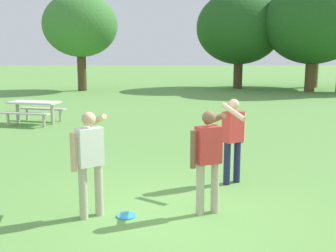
{
  "coord_description": "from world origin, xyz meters",
  "views": [
    {
      "loc": [
        -0.27,
        -6.23,
        2.56
      ],
      "look_at": [
        -0.13,
        2.25,
        1.0
      ],
      "focal_mm": 45.02,
      "sensor_mm": 36.0,
      "label": 1
    }
  ],
  "objects_px": {
    "person_catcher": "(233,135)",
    "picnic_table_near": "(34,108)",
    "person_bystander": "(208,154)",
    "frisbee": "(126,216)",
    "tree_broad_center": "(239,28)",
    "person_thrower": "(90,156)",
    "tree_tall_left": "(80,25)",
    "tree_slender_mid": "(318,5)",
    "tree_far_right": "(313,22)"
  },
  "relations": [
    {
      "from": "person_catcher",
      "to": "tree_far_right",
      "type": "height_order",
      "value": "tree_far_right"
    },
    {
      "from": "picnic_table_near",
      "to": "tree_tall_left",
      "type": "bearing_deg",
      "value": 92.46
    },
    {
      "from": "person_bystander",
      "to": "picnic_table_near",
      "type": "relative_size",
      "value": 0.82
    },
    {
      "from": "person_catcher",
      "to": "picnic_table_near",
      "type": "xyz_separation_m",
      "value": [
        -5.74,
        6.68,
        -0.4
      ]
    },
    {
      "from": "person_thrower",
      "to": "tree_slender_mid",
      "type": "relative_size",
      "value": 0.21
    },
    {
      "from": "person_catcher",
      "to": "tree_broad_center",
      "type": "relative_size",
      "value": 0.26
    },
    {
      "from": "tree_broad_center",
      "to": "tree_slender_mid",
      "type": "relative_size",
      "value": 0.79
    },
    {
      "from": "picnic_table_near",
      "to": "tree_tall_left",
      "type": "xyz_separation_m",
      "value": [
        -0.5,
        11.72,
        3.38
      ]
    },
    {
      "from": "tree_tall_left",
      "to": "picnic_table_near",
      "type": "bearing_deg",
      "value": -87.54
    },
    {
      "from": "person_thrower",
      "to": "person_bystander",
      "type": "xyz_separation_m",
      "value": [
        1.8,
        0.1,
        0.0
      ]
    },
    {
      "from": "person_bystander",
      "to": "tree_tall_left",
      "type": "distance_m",
      "value": 20.87
    },
    {
      "from": "person_bystander",
      "to": "frisbee",
      "type": "relative_size",
      "value": 5.5
    },
    {
      "from": "picnic_table_near",
      "to": "tree_broad_center",
      "type": "distance_m",
      "value": 16.43
    },
    {
      "from": "picnic_table_near",
      "to": "tree_far_right",
      "type": "height_order",
      "value": "tree_far_right"
    },
    {
      "from": "person_thrower",
      "to": "picnic_table_near",
      "type": "relative_size",
      "value": 0.82
    },
    {
      "from": "person_bystander",
      "to": "tree_slender_mid",
      "type": "height_order",
      "value": "tree_slender_mid"
    },
    {
      "from": "person_catcher",
      "to": "tree_slender_mid",
      "type": "height_order",
      "value": "tree_slender_mid"
    },
    {
      "from": "person_catcher",
      "to": "picnic_table_near",
      "type": "relative_size",
      "value": 0.82
    },
    {
      "from": "frisbee",
      "to": "tree_far_right",
      "type": "bearing_deg",
      "value": 63.58
    },
    {
      "from": "tree_far_right",
      "to": "person_bystander",
      "type": "bearing_deg",
      "value": -113.46
    },
    {
      "from": "tree_slender_mid",
      "to": "tree_broad_center",
      "type": "bearing_deg",
      "value": -173.23
    },
    {
      "from": "person_bystander",
      "to": "tree_broad_center",
      "type": "distance_m",
      "value": 21.86
    },
    {
      "from": "tree_tall_left",
      "to": "tree_slender_mid",
      "type": "bearing_deg",
      "value": 7.43
    },
    {
      "from": "person_bystander",
      "to": "tree_slender_mid",
      "type": "xyz_separation_m",
      "value": [
        9.49,
        21.85,
        4.39
      ]
    },
    {
      "from": "tree_far_right",
      "to": "tree_slender_mid",
      "type": "relative_size",
      "value": 0.84
    },
    {
      "from": "person_thrower",
      "to": "frisbee",
      "type": "bearing_deg",
      "value": -2.52
    },
    {
      "from": "frisbee",
      "to": "tree_broad_center",
      "type": "height_order",
      "value": "tree_broad_center"
    },
    {
      "from": "picnic_table_near",
      "to": "tree_slender_mid",
      "type": "height_order",
      "value": "tree_slender_mid"
    },
    {
      "from": "picnic_table_near",
      "to": "tree_tall_left",
      "type": "relative_size",
      "value": 0.34
    },
    {
      "from": "tree_tall_left",
      "to": "tree_slender_mid",
      "type": "xyz_separation_m",
      "value": [
        15.09,
        1.97,
        1.4
      ]
    },
    {
      "from": "tree_slender_mid",
      "to": "person_catcher",
      "type": "bearing_deg",
      "value": -113.48
    },
    {
      "from": "picnic_table_near",
      "to": "tree_tall_left",
      "type": "height_order",
      "value": "tree_tall_left"
    },
    {
      "from": "person_bystander",
      "to": "frisbee",
      "type": "height_order",
      "value": "person_bystander"
    },
    {
      "from": "frisbee",
      "to": "tree_slender_mid",
      "type": "xyz_separation_m",
      "value": [
        10.76,
        21.97,
        5.33
      ]
    },
    {
      "from": "person_bystander",
      "to": "tree_tall_left",
      "type": "relative_size",
      "value": 0.28
    },
    {
      "from": "person_thrower",
      "to": "person_catcher",
      "type": "xyz_separation_m",
      "value": [
        2.45,
        1.59,
        0.0
      ]
    },
    {
      "from": "tree_tall_left",
      "to": "person_thrower",
      "type": "bearing_deg",
      "value": -79.27
    },
    {
      "from": "picnic_table_near",
      "to": "person_catcher",
      "type": "bearing_deg",
      "value": -49.35
    },
    {
      "from": "tree_slender_mid",
      "to": "person_thrower",
      "type": "bearing_deg",
      "value": -117.23
    },
    {
      "from": "tree_tall_left",
      "to": "tree_far_right",
      "type": "height_order",
      "value": "tree_far_right"
    },
    {
      "from": "tree_tall_left",
      "to": "tree_broad_center",
      "type": "height_order",
      "value": "tree_broad_center"
    },
    {
      "from": "person_catcher",
      "to": "picnic_table_near",
      "type": "height_order",
      "value": "person_catcher"
    },
    {
      "from": "person_thrower",
      "to": "tree_slender_mid",
      "type": "distance_m",
      "value": 25.07
    },
    {
      "from": "frisbee",
      "to": "tree_broad_center",
      "type": "bearing_deg",
      "value": 75.39
    },
    {
      "from": "picnic_table_near",
      "to": "tree_slender_mid",
      "type": "bearing_deg",
      "value": 43.18
    },
    {
      "from": "frisbee",
      "to": "person_catcher",
      "type": "bearing_deg",
      "value": 40.16
    },
    {
      "from": "person_bystander",
      "to": "tree_tall_left",
      "type": "height_order",
      "value": "tree_tall_left"
    },
    {
      "from": "person_thrower",
      "to": "tree_tall_left",
      "type": "xyz_separation_m",
      "value": [
        -3.79,
        19.98,
        2.99
      ]
    },
    {
      "from": "person_catcher",
      "to": "frisbee",
      "type": "bearing_deg",
      "value": -139.84
    },
    {
      "from": "person_catcher",
      "to": "frisbee",
      "type": "height_order",
      "value": "person_catcher"
    }
  ]
}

